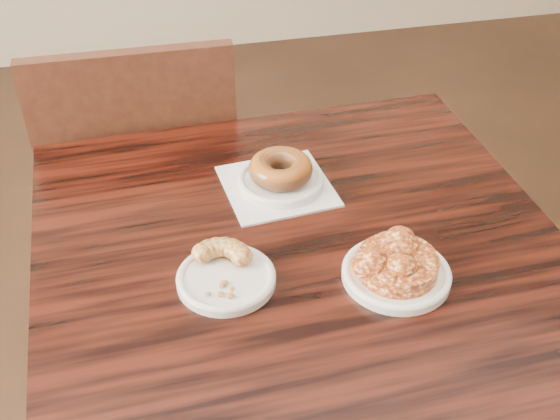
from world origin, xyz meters
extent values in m
cube|color=black|center=(-0.23, 0.13, 0.38)|extent=(0.82, 0.82, 0.75)
cube|color=silver|center=(-0.23, 0.30, 0.75)|extent=(0.19, 0.19, 0.00)
cylinder|color=silver|center=(-0.23, 0.30, 0.76)|extent=(0.15, 0.15, 0.01)
cylinder|color=silver|center=(-0.36, 0.09, 0.76)|extent=(0.14, 0.14, 0.01)
cylinder|color=white|center=(-0.12, 0.04, 0.76)|extent=(0.16, 0.16, 0.01)
torus|color=brown|center=(-0.23, 0.30, 0.79)|extent=(0.11, 0.11, 0.04)
camera|label=1|loc=(-0.44, -0.64, 1.45)|focal=45.00mm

